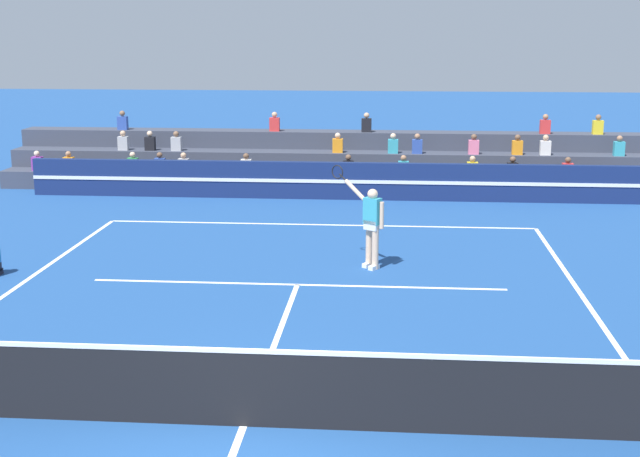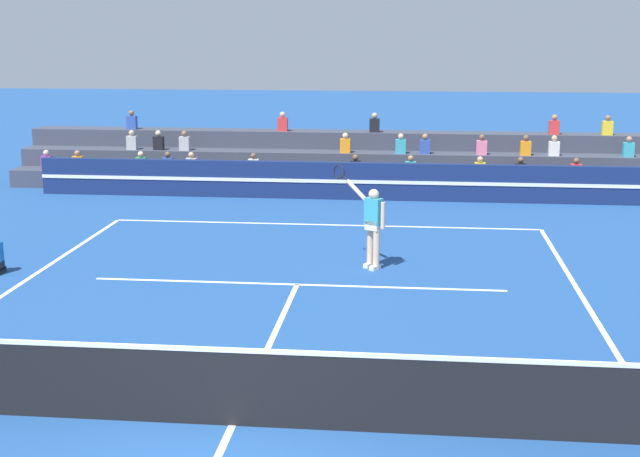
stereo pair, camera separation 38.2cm
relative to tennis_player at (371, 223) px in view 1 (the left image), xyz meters
The scene contains 6 objects.
ground_plane 8.02m from the tennis_player, 100.26° to the right, with size 120.00×120.00×0.00m, color navy.
court_lines 8.01m from the tennis_player, 100.26° to the right, with size 11.10×23.90×0.01m.
tennis_net 7.97m from the tennis_player, 100.26° to the right, with size 12.00×0.10×1.10m.
sponsor_banner_wall 7.75m from the tennis_player, 100.55° to the left, with size 18.00×0.26×1.10m.
bleacher_stand 10.24m from the tennis_player, 97.92° to the left, with size 20.98×2.85×2.28m.
tennis_player is the anchor object (origin of this frame).
Camera 1 is at (1.86, -10.49, 5.04)m, focal length 50.00 mm.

